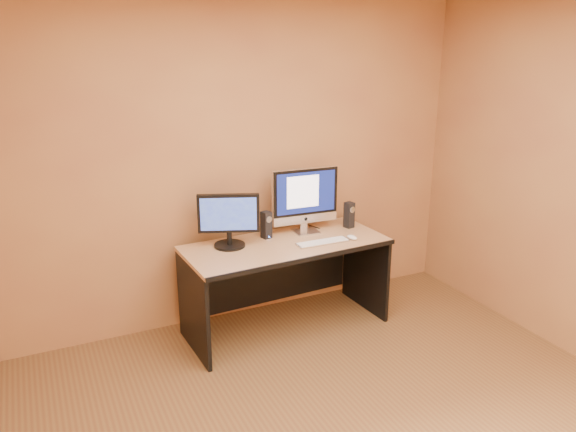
{
  "coord_description": "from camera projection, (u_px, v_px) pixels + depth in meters",
  "views": [
    {
      "loc": [
        -1.51,
        -2.16,
        2.27
      ],
      "look_at": [
        0.21,
        1.47,
        0.99
      ],
      "focal_mm": 35.0,
      "sensor_mm": 36.0,
      "label": 1
    }
  ],
  "objects": [
    {
      "name": "cable_b",
      "position": [
        300.0,
        228.0,
        4.73
      ],
      "size": [
        0.09,
        0.16,
        0.01
      ],
      "primitive_type": "cylinder",
      "rotation": [
        1.57,
        0.0,
        -0.48
      ],
      "color": "black",
      "rests_on": "desk"
    },
    {
      "name": "desk",
      "position": [
        286.0,
        286.0,
        4.5
      ],
      "size": [
        1.62,
        0.77,
        0.73
      ],
      "primitive_type": null,
      "rotation": [
        0.0,
        0.0,
        0.05
      ],
      "color": "tan",
      "rests_on": "ground"
    },
    {
      "name": "speaker_left",
      "position": [
        266.0,
        225.0,
        4.47
      ],
      "size": [
        0.08,
        0.09,
        0.22
      ],
      "primitive_type": null,
      "rotation": [
        0.0,
        0.0,
        0.25
      ],
      "color": "black",
      "rests_on": "desk"
    },
    {
      "name": "speaker_right",
      "position": [
        349.0,
        215.0,
        4.72
      ],
      "size": [
        0.08,
        0.08,
        0.22
      ],
      "primitive_type": null,
      "rotation": [
        0.0,
        0.0,
        0.21
      ],
      "color": "black",
      "rests_on": "desk"
    },
    {
      "name": "second_monitor",
      "position": [
        229.0,
        221.0,
        4.25
      ],
      "size": [
        0.53,
        0.39,
        0.42
      ],
      "primitive_type": null,
      "rotation": [
        0.0,
        0.0,
        -0.37
      ],
      "color": "black",
      "rests_on": "desk"
    },
    {
      "name": "mouse",
      "position": [
        352.0,
        237.0,
        4.46
      ],
      "size": [
        0.07,
        0.11,
        0.04
      ],
      "primitive_type": "ellipsoid",
      "rotation": [
        0.0,
        0.0,
        0.15
      ],
      "color": "white",
      "rests_on": "desk"
    },
    {
      "name": "keyboard",
      "position": [
        323.0,
        242.0,
        4.38
      ],
      "size": [
        0.43,
        0.12,
        0.02
      ],
      "primitive_type": "cube",
      "rotation": [
        0.0,
        0.0,
        -0.01
      ],
      "color": "silver",
      "rests_on": "desk"
    },
    {
      "name": "imac",
      "position": [
        306.0,
        200.0,
        4.55
      ],
      "size": [
        0.58,
        0.24,
        0.55
      ],
      "primitive_type": null,
      "rotation": [
        0.0,
        0.0,
        -0.06
      ],
      "color": "silver",
      "rests_on": "desk"
    },
    {
      "name": "walls",
      "position": [
        377.0,
        243.0,
        2.77
      ],
      "size": [
        4.0,
        4.0,
        2.6
      ],
      "primitive_type": null,
      "color": "#A27541",
      "rests_on": "ground"
    },
    {
      "name": "cable_a",
      "position": [
        310.0,
        226.0,
        4.78
      ],
      "size": [
        0.08,
        0.21,
        0.01
      ],
      "primitive_type": "cylinder",
      "rotation": [
        1.57,
        0.0,
        0.33
      ],
      "color": "black",
      "rests_on": "desk"
    }
  ]
}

